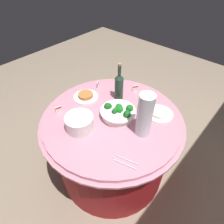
{
  "coord_description": "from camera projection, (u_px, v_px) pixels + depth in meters",
  "views": [
    {
      "loc": [
        0.84,
        0.75,
        1.81
      ],
      "look_at": [
        0.0,
        0.0,
        0.79
      ],
      "focal_mm": 31.22,
      "sensor_mm": 36.0,
      "label": 1
    }
  ],
  "objects": [
    {
      "name": "food_plate_peanuts",
      "position": [
        86.0,
        96.0,
        1.72
      ],
      "size": [
        0.22,
        0.22,
        0.04
      ],
      "color": "white",
      "rests_on": "buffet_table"
    },
    {
      "name": "label_placard_mid",
      "position": [
        58.0,
        109.0,
        1.57
      ],
      "size": [
        0.05,
        0.02,
        0.05
      ],
      "color": "white",
      "rests_on": "buffet_table"
    },
    {
      "name": "buffet_table",
      "position": [
        112.0,
        145.0,
        1.8
      ],
      "size": [
        1.16,
        1.16,
        0.74
      ],
      "color": "maroon",
      "rests_on": "ground_plane"
    },
    {
      "name": "broccoli_bowl",
      "position": [
        118.0,
        112.0,
        1.53
      ],
      "size": [
        0.28,
        0.28,
        0.11
      ],
      "color": "white",
      "rests_on": "buffet_table"
    },
    {
      "name": "wine_bottle",
      "position": [
        119.0,
        86.0,
        1.64
      ],
      "size": [
        0.07,
        0.07,
        0.34
      ],
      "color": "#1F3928",
      "rests_on": "buffet_table"
    },
    {
      "name": "label_placard_front",
      "position": [
        135.0,
        88.0,
        1.79
      ],
      "size": [
        0.05,
        0.03,
        0.05
      ],
      "color": "white",
      "rests_on": "buffet_table"
    },
    {
      "name": "plate_stack",
      "position": [
        80.0,
        123.0,
        1.42
      ],
      "size": [
        0.21,
        0.21,
        0.11
      ],
      "color": "white",
      "rests_on": "buffet_table"
    },
    {
      "name": "decorative_fruit_vase",
      "position": [
        145.0,
        116.0,
        1.32
      ],
      "size": [
        0.11,
        0.11,
        0.34
      ],
      "color": "silver",
      "rests_on": "buffet_table"
    },
    {
      "name": "label_placard_rear",
      "position": [
        98.0,
        84.0,
        1.83
      ],
      "size": [
        0.05,
        0.03,
        0.05
      ],
      "color": "white",
      "rests_on": "buffet_table"
    },
    {
      "name": "food_plate_rice",
      "position": [
        159.0,
        113.0,
        1.56
      ],
      "size": [
        0.22,
        0.22,
        0.03
      ],
      "color": "white",
      "rests_on": "buffet_table"
    },
    {
      "name": "serving_tongs",
      "position": [
        124.0,
        162.0,
        1.24
      ],
      "size": [
        0.08,
        0.17,
        0.01
      ],
      "color": "silver",
      "rests_on": "buffet_table"
    },
    {
      "name": "ground_plane",
      "position": [
        112.0,
        167.0,
        2.05
      ],
      "size": [
        6.0,
        6.0,
        0.0
      ],
      "primitive_type": "plane",
      "color": "gray"
    }
  ]
}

